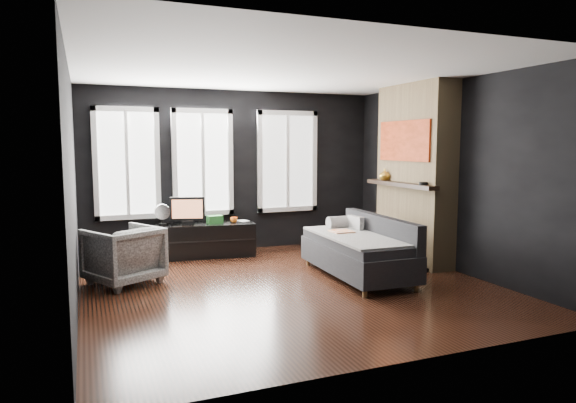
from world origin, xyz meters
name	(u,v)px	position (x,y,z in m)	size (l,w,h in m)	color
floor	(289,286)	(0.00, 0.00, 0.00)	(5.00, 5.00, 0.00)	black
ceiling	(289,70)	(0.00, 0.00, 2.70)	(5.00, 5.00, 0.00)	white
wall_back	(235,171)	(0.00, 2.50, 1.35)	(5.00, 0.02, 2.70)	black
wall_left	(73,186)	(-2.50, 0.00, 1.35)	(0.02, 5.00, 2.70)	black
wall_right	(452,176)	(2.50, 0.00, 1.35)	(0.02, 5.00, 2.70)	black
windows	(208,109)	(-0.45, 2.46, 2.38)	(4.00, 0.16, 1.76)	white
fireplace	(415,174)	(2.30, 0.60, 1.35)	(0.70, 1.62, 2.70)	#93724C
sofa	(357,247)	(1.03, 0.08, 0.42)	(0.97, 1.93, 0.83)	black
stripe_pillow	(356,227)	(1.25, 0.54, 0.60)	(0.08, 0.33, 0.33)	gray
armchair	(123,252)	(-1.95, 0.90, 0.41)	(0.80, 0.75, 0.83)	white
media_console	(206,240)	(-0.61, 2.10, 0.27)	(1.56, 0.49, 0.54)	black
monitor	(187,209)	(-0.88, 2.14, 0.78)	(0.55, 0.12, 0.50)	black
desk_fan	(162,214)	(-1.26, 2.20, 0.71)	(0.24, 0.24, 0.34)	gray
mug	(234,219)	(-0.16, 2.02, 0.59)	(0.11, 0.09, 0.11)	orange
book	(239,216)	(-0.05, 2.09, 0.64)	(0.15, 0.02, 0.21)	gray
storage_box	(215,219)	(-0.46, 2.06, 0.60)	(0.24, 0.15, 0.13)	#276A2A
mantel_vase	(385,175)	(2.05, 1.05, 1.32)	(0.18, 0.19, 0.18)	gold
mantel_clock	(423,184)	(2.05, 0.05, 1.25)	(0.12, 0.12, 0.04)	black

